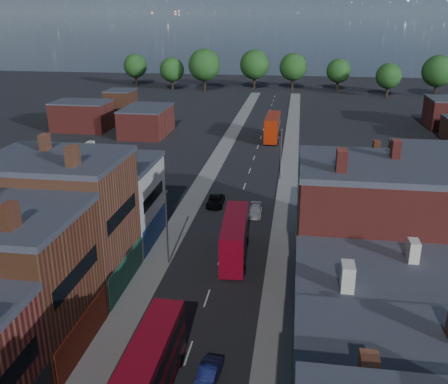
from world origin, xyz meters
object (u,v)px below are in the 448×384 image
(bus_0, at_px, (150,367))
(bus_2, at_px, (272,127))
(bus_1, at_px, (235,237))
(car_3, at_px, (255,211))
(car_2, at_px, (215,201))
(car_1, at_px, (208,375))

(bus_0, relative_size, bus_2, 0.89)
(bus_1, relative_size, bus_2, 0.91)
(bus_2, height_order, car_3, bus_2)
(bus_2, xyz_separation_m, car_2, (-5.54, -38.93, -2.07))
(bus_0, bearing_deg, bus_1, 82.39)
(car_1, bearing_deg, bus_0, -145.88)
(bus_0, height_order, car_1, bus_0)
(car_3, bearing_deg, bus_1, -97.23)
(bus_0, height_order, car_2, bus_0)
(bus_1, distance_m, car_3, 12.61)
(bus_1, relative_size, car_3, 2.62)
(car_1, bearing_deg, car_3, 94.53)
(bus_1, bearing_deg, car_2, 103.56)
(car_1, xyz_separation_m, car_2, (-5.16, 34.40, 0.03))
(car_1, height_order, car_2, car_2)
(bus_0, distance_m, car_3, 34.03)
(bus_2, bearing_deg, bus_1, -90.47)
(bus_0, bearing_deg, car_1, 28.97)
(bus_0, distance_m, car_1, 4.45)
(bus_1, height_order, car_1, bus_1)
(bus_1, xyz_separation_m, car_1, (0.57, -19.36, -1.83))
(bus_0, height_order, bus_1, bus_1)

